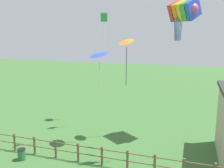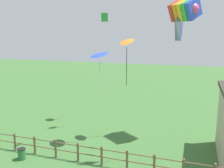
{
  "view_description": "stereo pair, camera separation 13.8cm",
  "coord_description": "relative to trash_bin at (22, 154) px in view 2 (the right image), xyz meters",
  "views": [
    {
      "loc": [
        4.99,
        -7.28,
        7.97
      ],
      "look_at": [
        0.0,
        8.01,
        4.77
      ],
      "focal_mm": 40.0,
      "sensor_mm": 36.0,
      "label": 1
    },
    {
      "loc": [
        5.12,
        -7.24,
        7.97
      ],
      "look_at": [
        0.0,
        8.01,
        4.77
      ],
      "focal_mm": 40.0,
      "sensor_mm": 36.0,
      "label": 2
    }
  ],
  "objects": [
    {
      "name": "kite_blue_delta",
      "position": [
        3.74,
        4.42,
        6.16
      ],
      "size": [
        1.91,
        1.91,
        3.12
      ],
      "color": "blue"
    },
    {
      "name": "kite_green_diamond",
      "position": [
        2.93,
        7.73,
        8.52
      ],
      "size": [
        0.64,
        0.51,
        2.66
      ],
      "color": "green"
    },
    {
      "name": "kite_rainbow_parafoil",
      "position": [
        9.31,
        7.72,
        9.4
      ],
      "size": [
        2.91,
        2.77,
        3.16
      ],
      "color": "#E54C8C"
    },
    {
      "name": "wooden_fence",
      "position": [
        5.19,
        0.94,
        0.32
      ],
      "size": [
        19.56,
        0.14,
        1.25
      ],
      "color": "brown",
      "rests_on": "ground_plane"
    },
    {
      "name": "trash_bin",
      "position": [
        0.0,
        0.0,
        0.0
      ],
      "size": [
        0.53,
        0.53,
        0.74
      ],
      "color": "#2D6B38",
      "rests_on": "ground_plane"
    },
    {
      "name": "kite_orange_delta",
      "position": [
        5.32,
        6.08,
        6.97
      ],
      "size": [
        1.46,
        1.43,
        3.66
      ],
      "color": "orange"
    }
  ]
}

